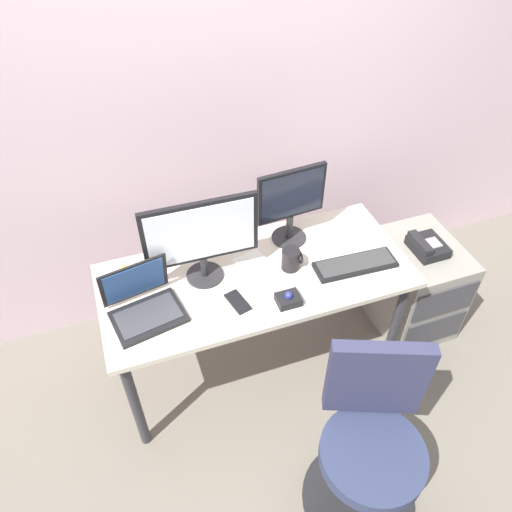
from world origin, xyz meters
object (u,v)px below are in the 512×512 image
object	(u,v)px
monitor_main	(201,236)
banana	(127,278)
laptop	(143,304)
coffee_mug	(291,259)
keyboard	(355,264)
monitor_side	(291,201)
paper_notepad	(256,267)
office_chair	(369,446)
cell_phone	(238,302)
file_cabinet	(413,285)
desk_phone	(427,246)
trackball_mouse	(288,299)

from	to	relation	value
monitor_main	banana	size ratio (longest dim) A/B	2.80
laptop	coffee_mug	bearing A→B (deg)	3.44
keyboard	monitor_side	bearing A→B (deg)	127.06
coffee_mug	paper_notepad	distance (m)	0.18
office_chair	laptop	xyz separation A→B (m)	(-0.77, 0.78, 0.36)
keyboard	paper_notepad	distance (m)	0.49
coffee_mug	paper_notepad	xyz separation A→B (m)	(-0.16, 0.06, -0.05)
monitor_main	keyboard	distance (m)	0.78
coffee_mug	banana	size ratio (longest dim) A/B	0.59
monitor_side	paper_notepad	world-z (taller)	monitor_side
monitor_side	cell_phone	world-z (taller)	monitor_side
file_cabinet	monitor_main	world-z (taller)	monitor_main
office_chair	monitor_side	xyz separation A→B (m)	(0.04, 1.03, 0.55)
file_cabinet	desk_phone	world-z (taller)	desk_phone
office_chair	trackball_mouse	xyz separation A→B (m)	(-0.13, 0.62, 0.33)
keyboard	coffee_mug	size ratio (longest dim) A/B	3.70
paper_notepad	coffee_mug	bearing A→B (deg)	-18.74
laptop	cell_phone	xyz separation A→B (m)	(0.41, -0.09, -0.05)
monitor_side	coffee_mug	xyz separation A→B (m)	(-0.07, -0.20, -0.19)
banana	monitor_main	bearing A→B (deg)	-14.40
laptop	banana	xyz separation A→B (m)	(-0.05, 0.22, -0.03)
office_chair	keyboard	world-z (taller)	office_chair
office_chair	laptop	size ratio (longest dim) A/B	2.63
monitor_main	monitor_side	size ratio (longest dim) A/B	1.25
keyboard	cell_phone	xyz separation A→B (m)	(-0.62, -0.03, -0.01)
monitor_side	coffee_mug	size ratio (longest dim) A/B	3.76
monitor_side	banana	size ratio (longest dim) A/B	2.23
office_chair	keyboard	size ratio (longest dim) A/B	2.23
file_cabinet	monitor_side	size ratio (longest dim) A/B	1.39
office_chair	monitor_side	world-z (taller)	monitor_side
coffee_mug	cell_phone	world-z (taller)	coffee_mug
keyboard	laptop	size ratio (longest dim) A/B	1.18
office_chair	monitor_main	distance (m)	1.16
trackball_mouse	laptop	bearing A→B (deg)	165.38
monitor_main	monitor_side	xyz separation A→B (m)	(0.49, 0.12, -0.01)
paper_notepad	office_chair	bearing A→B (deg)	-77.37
laptop	trackball_mouse	size ratio (longest dim) A/B	3.20
file_cabinet	laptop	xyz separation A→B (m)	(-1.55, -0.06, 0.48)
paper_notepad	cell_phone	xyz separation A→B (m)	(-0.16, -0.19, -0.00)
monitor_main	cell_phone	distance (m)	0.35
keyboard	coffee_mug	xyz separation A→B (m)	(-0.30, 0.10, 0.04)
keyboard	trackball_mouse	size ratio (longest dim) A/B	3.78
file_cabinet	laptop	size ratio (longest dim) A/B	1.67
desk_phone	laptop	world-z (taller)	laptop
paper_notepad	keyboard	bearing A→B (deg)	-18.33
paper_notepad	trackball_mouse	bearing A→B (deg)	-76.32
desk_phone	laptop	bearing A→B (deg)	-178.51
monitor_side	cell_phone	size ratio (longest dim) A/B	2.98
trackball_mouse	coffee_mug	size ratio (longest dim) A/B	0.98
paper_notepad	file_cabinet	bearing A→B (deg)	-2.49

